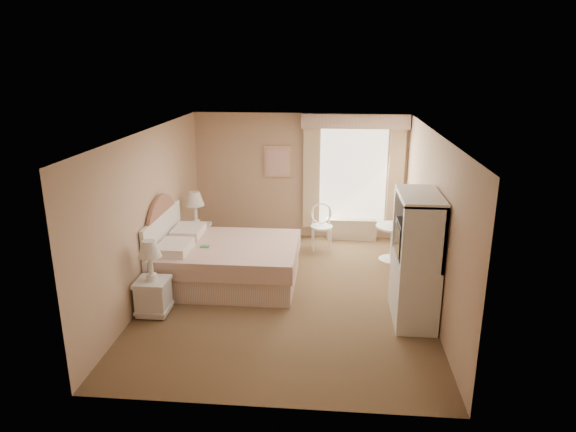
# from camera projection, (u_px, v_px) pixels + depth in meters

# --- Properties ---
(room) EXTENTS (4.21, 5.51, 2.51)m
(room) POSITION_uv_depth(u_px,v_px,m) (288.00, 216.00, 7.62)
(room) COLOR brown
(room) RESTS_ON ground
(window) EXTENTS (2.05, 0.22, 2.51)m
(window) POSITION_uv_depth(u_px,v_px,m) (353.00, 174.00, 10.03)
(window) COLOR white
(window) RESTS_ON room
(framed_art) EXTENTS (0.52, 0.04, 0.62)m
(framed_art) POSITION_uv_depth(u_px,v_px,m) (277.00, 162.00, 10.16)
(framed_art) COLOR tan
(framed_art) RESTS_ON room
(bed) EXTENTS (2.24, 1.76, 1.56)m
(bed) POSITION_uv_depth(u_px,v_px,m) (221.00, 261.00, 8.28)
(bed) COLOR tan
(bed) RESTS_ON room
(nightstand_near) EXTENTS (0.45, 0.45, 1.09)m
(nightstand_near) POSITION_uv_depth(u_px,v_px,m) (153.00, 287.00, 7.22)
(nightstand_near) COLOR silver
(nightstand_near) RESTS_ON room
(nightstand_far) EXTENTS (0.49, 0.49, 1.18)m
(nightstand_far) POSITION_uv_depth(u_px,v_px,m) (196.00, 231.00, 9.48)
(nightstand_far) COLOR silver
(nightstand_far) RESTS_ON room
(round_table) EXTENTS (0.62, 0.62, 0.65)m
(round_table) POSITION_uv_depth(u_px,v_px,m) (393.00, 237.00, 9.18)
(round_table) COLOR white
(round_table) RESTS_ON room
(cafe_chair) EXTENTS (0.46, 0.46, 0.87)m
(cafe_chair) POSITION_uv_depth(u_px,v_px,m) (321.00, 223.00, 9.79)
(cafe_chair) COLOR white
(cafe_chair) RESTS_ON room
(armoire) EXTENTS (0.54, 1.08, 1.80)m
(armoire) POSITION_uv_depth(u_px,v_px,m) (415.00, 268.00, 7.02)
(armoire) COLOR silver
(armoire) RESTS_ON room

